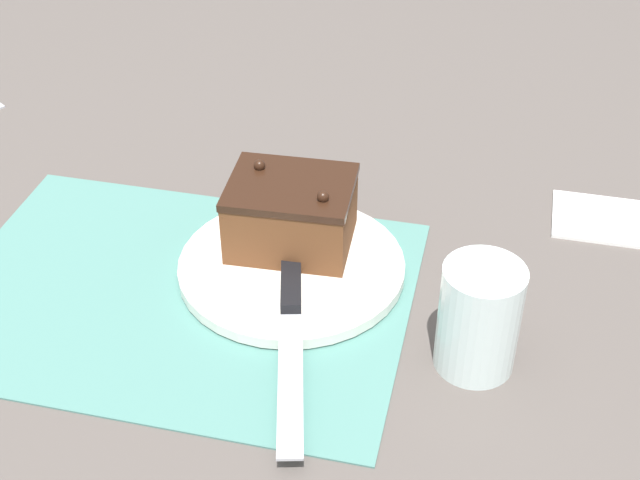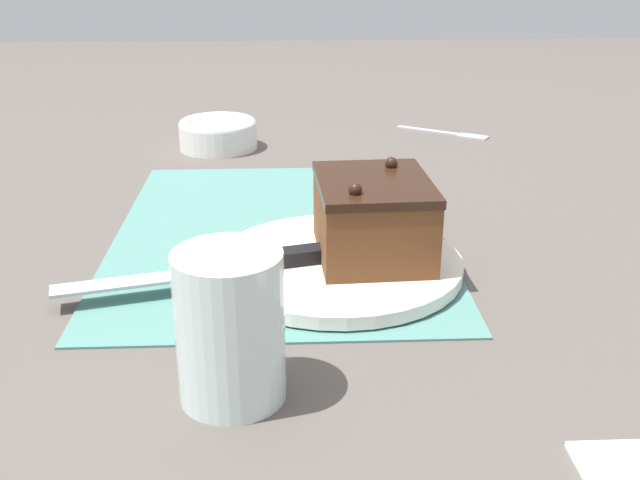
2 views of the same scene
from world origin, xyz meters
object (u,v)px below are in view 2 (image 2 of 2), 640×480
object	(u,v)px
small_bowl	(218,133)
serving_knife	(247,264)
cake_plate	(337,264)
dessert_fork	(450,133)
drinking_glass	(230,327)
chocolate_cake	(373,217)

from	to	relation	value
small_bowl	serving_knife	bearing A→B (deg)	-172.20
cake_plate	dessert_fork	xyz separation A→B (m)	(0.51, -0.21, -0.01)
drinking_glass	dessert_fork	world-z (taller)	drinking_glass
cake_plate	drinking_glass	distance (m)	0.22
cake_plate	chocolate_cake	size ratio (longest dim) A/B	1.77
small_bowl	chocolate_cake	bearing A→B (deg)	-157.58
serving_knife	small_bowl	size ratio (longest dim) A/B	2.19
serving_knife	drinking_glass	xyz separation A→B (m)	(-0.17, 0.00, 0.03)
small_bowl	dessert_fork	world-z (taller)	small_bowl
cake_plate	small_bowl	distance (m)	0.47
serving_knife	drinking_glass	world-z (taller)	drinking_glass
cake_plate	chocolate_cake	xyz separation A→B (m)	(0.01, -0.03, 0.04)
chocolate_cake	cake_plate	bearing A→B (deg)	104.04
chocolate_cake	serving_knife	xyz separation A→B (m)	(-0.03, 0.12, -0.03)
chocolate_cake	dessert_fork	xyz separation A→B (m)	(0.50, -0.18, -0.05)
chocolate_cake	drinking_glass	size ratio (longest dim) A/B	1.22
cake_plate	chocolate_cake	world-z (taller)	chocolate_cake
chocolate_cake	small_bowl	size ratio (longest dim) A/B	1.16
serving_knife	small_bowl	distance (m)	0.47
small_bowl	dessert_fork	bearing A→B (deg)	-79.49
chocolate_cake	small_bowl	distance (m)	0.47
drinking_glass	small_bowl	world-z (taller)	drinking_glass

